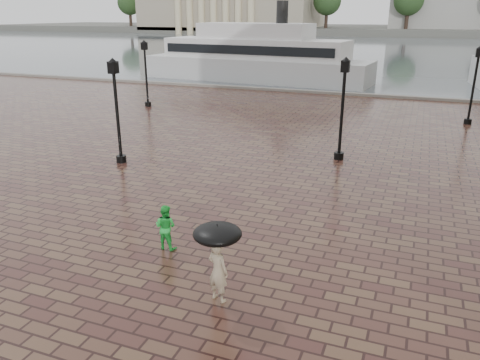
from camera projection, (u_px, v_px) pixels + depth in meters
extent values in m
plane|color=#3A1E1A|center=(87.00, 321.00, 10.13)|extent=(300.00, 300.00, 0.00)
plane|color=#464F56|center=(393.00, 47.00, 90.93)|extent=(240.00, 240.00, 0.00)
cube|color=slate|center=(340.00, 94.00, 38.24)|extent=(80.00, 0.60, 0.30)
cube|color=#4C4C47|center=(409.00, 30.00, 150.31)|extent=(300.00, 60.00, 2.00)
cube|color=gray|center=(447.00, 3.00, 135.44)|extent=(30.00, 22.00, 14.00)
cylinder|color=#2D2119|center=(131.00, 20.00, 160.48)|extent=(1.00, 1.00, 8.00)
sphere|color=#1A3418|center=(129.00, 3.00, 158.62)|extent=(8.00, 8.00, 8.00)
cylinder|color=#2D2119|center=(189.00, 20.00, 152.85)|extent=(1.00, 1.00, 8.00)
sphere|color=#1A3418|center=(189.00, 2.00, 150.99)|extent=(8.00, 8.00, 8.00)
cylinder|color=#2D2119|center=(254.00, 21.00, 145.23)|extent=(1.00, 1.00, 8.00)
sphere|color=#1A3418|center=(254.00, 2.00, 143.37)|extent=(8.00, 8.00, 8.00)
cylinder|color=#2D2119|center=(326.00, 21.00, 137.60)|extent=(1.00, 1.00, 8.00)
sphere|color=#1A3418|center=(327.00, 1.00, 135.74)|extent=(8.00, 8.00, 8.00)
cylinder|color=#2D2119|center=(406.00, 21.00, 129.98)|extent=(1.00, 1.00, 8.00)
sphere|color=#1A3418|center=(409.00, 0.00, 128.12)|extent=(8.00, 8.00, 8.00)
cylinder|color=black|center=(121.00, 159.00, 20.90)|extent=(0.44, 0.44, 0.30)
cylinder|color=black|center=(118.00, 118.00, 20.27)|extent=(0.14, 0.14, 4.00)
cube|color=black|center=(113.00, 67.00, 19.55)|extent=(0.35, 0.35, 0.50)
sphere|color=beige|center=(113.00, 67.00, 19.55)|extent=(0.28, 0.28, 0.28)
cylinder|color=black|center=(339.00, 156.00, 21.36)|extent=(0.44, 0.44, 0.30)
cylinder|color=black|center=(342.00, 116.00, 20.74)|extent=(0.14, 0.14, 4.00)
cube|color=black|center=(345.00, 66.00, 20.01)|extent=(0.35, 0.35, 0.50)
sphere|color=beige|center=(345.00, 66.00, 20.01)|extent=(0.28, 0.28, 0.28)
cylinder|color=black|center=(148.00, 104.00, 33.47)|extent=(0.44, 0.44, 0.30)
cylinder|color=black|center=(146.00, 78.00, 32.85)|extent=(0.14, 0.14, 4.00)
cube|color=black|center=(144.00, 46.00, 32.12)|extent=(0.35, 0.35, 0.50)
sphere|color=beige|center=(144.00, 46.00, 32.12)|extent=(0.28, 0.28, 0.28)
cylinder|color=black|center=(468.00, 121.00, 28.11)|extent=(0.44, 0.44, 0.30)
cylinder|color=black|center=(473.00, 90.00, 27.49)|extent=(0.14, 0.14, 4.00)
cube|color=black|center=(479.00, 53.00, 26.76)|extent=(0.35, 0.35, 0.50)
sphere|color=beige|center=(479.00, 53.00, 26.76)|extent=(0.28, 0.28, 0.28)
imported|color=tan|center=(218.00, 271.00, 10.65)|extent=(0.63, 0.51, 1.50)
imported|color=green|center=(166.00, 227.00, 13.09)|extent=(0.65, 0.52, 1.30)
cube|color=#B7B7B7|center=(255.00, 69.00, 45.84)|extent=(22.83, 7.39, 2.15)
cube|color=silver|center=(255.00, 48.00, 45.17)|extent=(18.30, 6.27, 1.80)
cube|color=silver|center=(255.00, 31.00, 44.63)|extent=(11.10, 5.08, 1.44)
cylinder|color=black|center=(282.00, 13.00, 42.96)|extent=(1.08, 1.08, 2.15)
cube|color=black|center=(245.00, 50.00, 43.17)|extent=(16.99, 1.64, 0.81)
cube|color=black|center=(265.00, 47.00, 47.18)|extent=(16.99, 1.64, 0.81)
cylinder|color=black|center=(218.00, 251.00, 10.48)|extent=(0.02, 0.02, 0.95)
ellipsoid|color=black|center=(217.00, 234.00, 10.33)|extent=(1.10, 1.10, 0.39)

